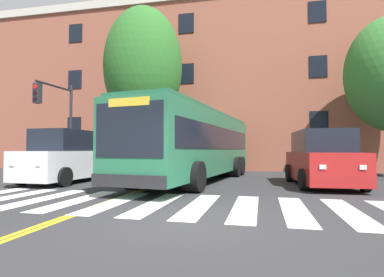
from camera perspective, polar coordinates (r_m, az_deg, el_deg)
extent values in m
plane|color=#303033|center=(6.18, -1.59, -15.46)|extent=(120.00, 120.00, 0.00)
cube|color=white|center=(10.61, -31.38, -9.52)|extent=(0.69, 3.57, 0.01)
cube|color=white|center=(9.84, -26.51, -10.21)|extent=(0.69, 3.57, 0.01)
cube|color=white|center=(9.16, -20.83, -10.92)|extent=(0.69, 3.57, 0.01)
cube|color=white|center=(8.57, -14.27, -11.61)|extent=(0.69, 3.57, 0.01)
cube|color=white|center=(8.11, -6.83, -12.21)|extent=(0.69, 3.57, 0.01)
cube|color=white|center=(7.80, 1.38, -12.63)|extent=(0.69, 3.57, 0.01)
cube|color=white|center=(7.65, 10.11, -12.80)|extent=(0.69, 3.57, 0.01)
cube|color=white|center=(7.67, 18.99, -12.69)|extent=(0.69, 3.57, 0.01)
cube|color=white|center=(7.87, 27.60, -12.29)|extent=(0.69, 3.57, 0.01)
cube|color=gold|center=(21.94, 1.36, -5.86)|extent=(0.12, 36.00, 0.01)
cube|color=gold|center=(21.91, 1.77, -5.86)|extent=(0.12, 36.00, 0.01)
cube|color=#28704C|center=(13.78, 0.99, -1.11)|extent=(4.14, 11.75, 2.61)
cube|color=black|center=(13.43, 5.91, 0.04)|extent=(1.63, 10.47, 0.94)
cube|color=black|center=(14.25, -3.64, -0.09)|extent=(1.63, 10.47, 0.94)
cube|color=black|center=(8.59, -12.02, 1.66)|extent=(2.16, 0.35, 1.57)
cube|color=yellow|center=(8.67, -11.99, 6.84)|extent=(1.32, 0.23, 0.24)
cube|color=#232326|center=(8.59, -12.20, -7.96)|extent=(2.36, 0.46, 0.36)
cube|color=#246444|center=(13.88, 0.99, 4.62)|extent=(3.93, 11.27, 0.16)
cylinder|color=black|center=(10.07, 0.39, -7.29)|extent=(0.71, 1.11, 1.04)
cylinder|color=black|center=(11.08, -10.98, -6.78)|extent=(0.71, 1.11, 1.04)
cylinder|color=black|center=(15.98, 8.06, -5.37)|extent=(0.71, 1.11, 1.04)
cylinder|color=black|center=(16.63, 0.23, -5.26)|extent=(0.71, 1.11, 1.04)
cylinder|color=black|center=(17.05, 8.87, -5.16)|extent=(0.71, 1.11, 1.04)
cylinder|color=black|center=(17.67, 1.48, -5.08)|extent=(0.71, 1.11, 1.04)
cube|color=white|center=(14.25, -22.61, -4.54)|extent=(2.08, 4.84, 1.16)
cube|color=black|center=(14.28, -22.44, -0.40)|extent=(1.82, 3.02, 0.90)
cube|color=white|center=(12.01, -27.29, -4.39)|extent=(0.20, 0.05, 0.14)
cube|color=white|center=(12.79, -31.13, -4.17)|extent=(0.20, 0.05, 0.14)
cylinder|color=black|center=(12.51, -23.11, -6.76)|extent=(0.25, 0.77, 0.76)
cylinder|color=black|center=(13.77, -29.61, -6.21)|extent=(0.25, 0.77, 0.76)
cylinder|color=black|center=(14.97, -16.23, -6.06)|extent=(0.25, 0.77, 0.76)
cylinder|color=black|center=(16.04, -22.27, -5.72)|extent=(0.25, 0.77, 0.76)
cube|color=#AD1E1E|center=(12.90, 23.44, -4.90)|extent=(2.19, 5.01, 1.11)
cube|color=black|center=(12.93, 23.32, -0.52)|extent=(1.91, 3.13, 0.86)
cube|color=white|center=(10.70, 29.80, -4.79)|extent=(0.20, 0.05, 0.14)
cube|color=white|center=(10.35, 23.64, -5.00)|extent=(0.20, 0.05, 0.14)
cylinder|color=black|center=(11.77, 30.11, -6.94)|extent=(0.25, 0.77, 0.76)
cylinder|color=black|center=(11.22, 20.38, -7.35)|extent=(0.25, 0.77, 0.76)
cylinder|color=black|center=(14.66, 25.83, -6.02)|extent=(0.25, 0.77, 0.76)
cylinder|color=black|center=(14.22, 17.98, -6.25)|extent=(0.25, 0.77, 0.76)
cube|color=#236B70|center=(22.15, 1.25, -3.77)|extent=(2.47, 4.97, 1.17)
cube|color=black|center=(22.19, 1.28, -0.95)|extent=(2.06, 3.15, 1.01)
cube|color=white|center=(19.68, 0.70, -3.64)|extent=(0.20, 0.06, 0.14)
cube|color=white|center=(20.07, -2.40, -3.61)|extent=(0.20, 0.06, 0.14)
cylinder|color=black|center=(20.47, 2.58, -5.07)|extent=(0.31, 0.78, 0.76)
cylinder|color=black|center=(21.10, -2.50, -4.98)|extent=(0.31, 0.78, 0.76)
cylinder|color=black|center=(23.32, 4.63, -4.71)|extent=(0.31, 0.78, 0.76)
cylinder|color=black|center=(23.88, 0.10, -4.65)|extent=(0.31, 0.78, 0.76)
cylinder|color=#28282D|center=(18.43, -22.12, 1.56)|extent=(0.16, 0.16, 5.13)
cylinder|color=#28282D|center=(17.68, -24.69, 9.07)|extent=(0.28, 2.68, 0.11)
cube|color=#28282D|center=(16.70, -27.37, 7.67)|extent=(0.36, 0.30, 1.00)
cylinder|color=red|center=(16.65, -27.70, 8.76)|extent=(0.22, 0.04, 0.22)
cylinder|color=black|center=(16.59, -27.72, 7.74)|extent=(0.22, 0.04, 0.22)
cylinder|color=black|center=(16.55, -27.74, 6.72)|extent=(0.22, 0.04, 0.22)
cylinder|color=brown|center=(18.37, -9.38, -1.31)|extent=(0.55, 0.55, 3.36)
ellipsoid|color=#2D6B28|center=(19.06, -9.28, 13.34)|extent=(6.00, 5.93, 7.38)
cube|color=#9E5642|center=(24.58, 0.67, 9.50)|extent=(43.47, 6.68, 12.77)
cube|color=black|center=(24.32, -21.52, 2.17)|extent=(1.10, 0.06, 1.40)
cube|color=black|center=(20.86, -1.12, 2.72)|extent=(1.10, 0.06, 1.40)
cube|color=black|center=(20.73, 23.05, 2.92)|extent=(1.10, 0.06, 1.40)
cube|color=black|center=(24.84, -21.40, 10.43)|extent=(1.10, 0.06, 1.40)
cube|color=black|center=(21.46, -1.11, 12.28)|extent=(1.10, 0.06, 1.40)
cube|color=black|center=(21.33, 22.90, 12.54)|extent=(1.10, 0.06, 1.40)
cube|color=black|center=(25.85, -21.29, 18.19)|extent=(1.10, 0.06, 1.40)
cube|color=black|center=(22.62, -1.10, 21.09)|extent=(1.10, 0.06, 1.40)
cube|color=black|center=(22.50, 22.76, 21.39)|extent=(1.10, 0.06, 1.40)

